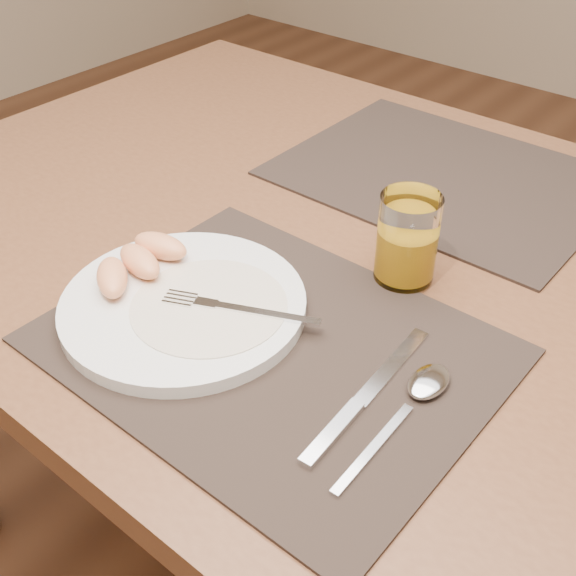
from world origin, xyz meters
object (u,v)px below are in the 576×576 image
(placemat_near, at_px, (271,345))
(juice_glass, at_px, (407,242))
(table, at_px, (370,301))
(fork, at_px, (227,307))
(placemat_far, at_px, (444,176))
(knife, at_px, (359,403))
(plate, at_px, (183,305))
(spoon, at_px, (421,391))

(placemat_near, distance_m, juice_glass, 0.20)
(table, bearing_deg, fork, -101.01)
(placemat_far, height_order, juice_glass, juice_glass)
(knife, xyz_separation_m, juice_glass, (-0.08, 0.20, 0.04))
(knife, bearing_deg, table, 120.85)
(fork, relative_size, knife, 0.75)
(placemat_near, bearing_deg, placemat_far, 96.10)
(fork, bearing_deg, placemat_far, 88.09)
(juice_glass, bearing_deg, fork, -118.48)
(plate, bearing_deg, fork, 21.99)
(placemat_near, height_order, knife, knife)
(placemat_near, height_order, placemat_far, same)
(placemat_near, distance_m, knife, 0.12)
(table, height_order, plate, plate)
(table, distance_m, placemat_near, 0.24)
(spoon, bearing_deg, knife, -127.66)
(table, distance_m, plate, 0.27)
(placemat_far, bearing_deg, spoon, -63.02)
(placemat_near, relative_size, placemat_far, 1.00)
(placemat_near, distance_m, fork, 0.06)
(table, height_order, placemat_near, placemat_near)
(knife, bearing_deg, juice_glass, 111.27)
(plate, xyz_separation_m, spoon, (0.27, 0.06, -0.00))
(placemat_near, relative_size, fork, 2.71)
(placemat_near, relative_size, juice_glass, 4.25)
(table, relative_size, spoon, 7.31)
(fork, height_order, knife, fork)
(table, relative_size, fork, 8.43)
(placemat_far, height_order, knife, knife)
(plate, distance_m, fork, 0.05)
(placemat_far, bearing_deg, table, -82.71)
(table, relative_size, placemat_near, 3.11)
(juice_glass, bearing_deg, plate, -125.83)
(plate, xyz_separation_m, knife, (0.23, 0.01, -0.01))
(spoon, xyz_separation_m, juice_glass, (-0.12, 0.15, 0.04))
(fork, height_order, spoon, fork)
(placemat_near, bearing_deg, knife, -6.54)
(juice_glass, bearing_deg, knife, -68.73)
(placemat_far, distance_m, juice_glass, 0.27)
(placemat_near, bearing_deg, spoon, 12.61)
(plate, bearing_deg, spoon, 11.63)
(placemat_near, xyz_separation_m, knife, (0.12, -0.01, 0.00))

